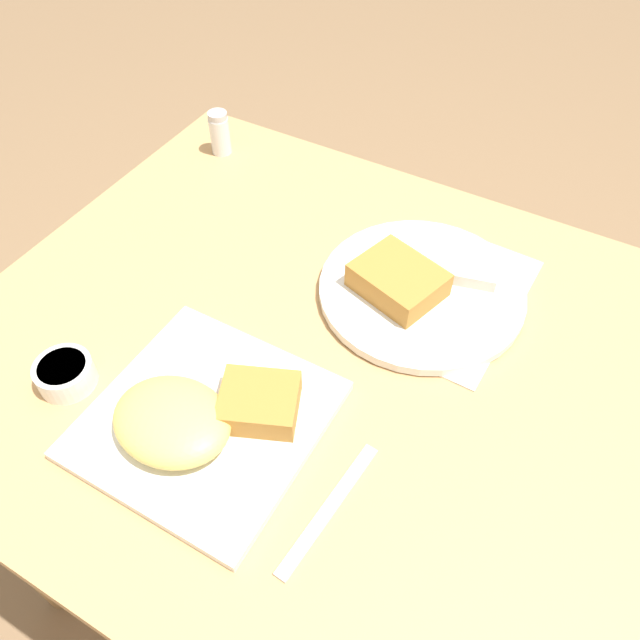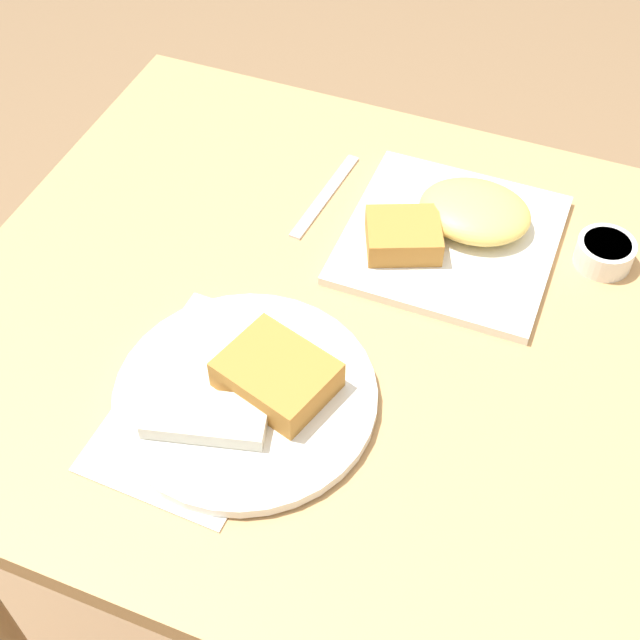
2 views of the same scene
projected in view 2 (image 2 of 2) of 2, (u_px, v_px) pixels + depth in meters
ground_plane at (343, 577)px, 1.66m from camera, size 8.00×8.00×0.00m
dining_table at (352, 364)px, 1.17m from camera, size 1.01×0.85×0.74m
menu_card at (206, 401)px, 1.02m from camera, size 0.19×0.29×0.00m
plate_square_near at (454, 228)px, 1.18m from camera, size 0.27×0.27×0.06m
plate_oval_far at (250, 393)px, 1.01m from camera, size 0.30×0.30×0.05m
sauce_ramekin at (605, 252)px, 1.15m from camera, size 0.07×0.07×0.04m
butter_knife at (325, 196)px, 1.25m from camera, size 0.03×0.19×0.00m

